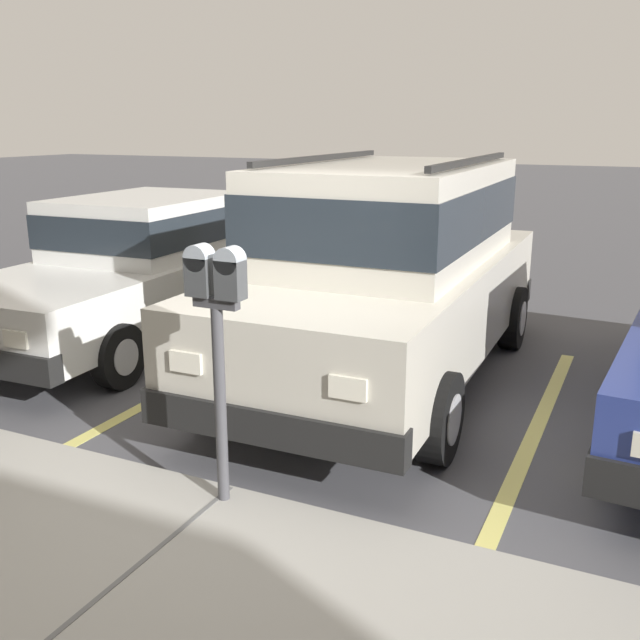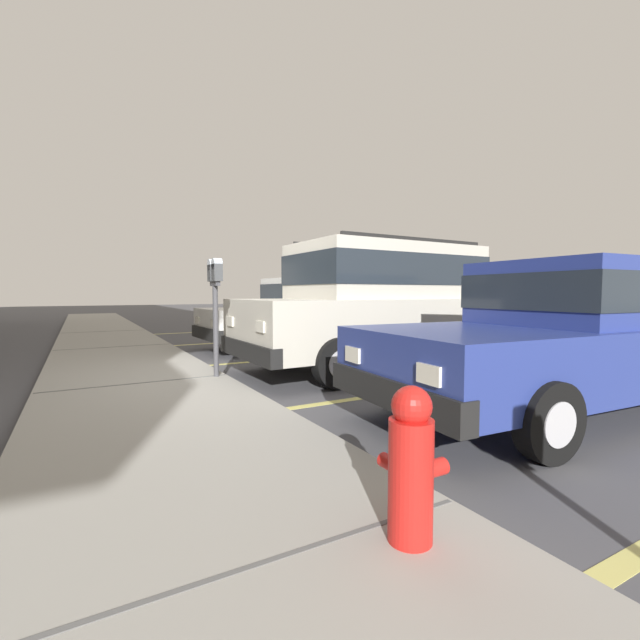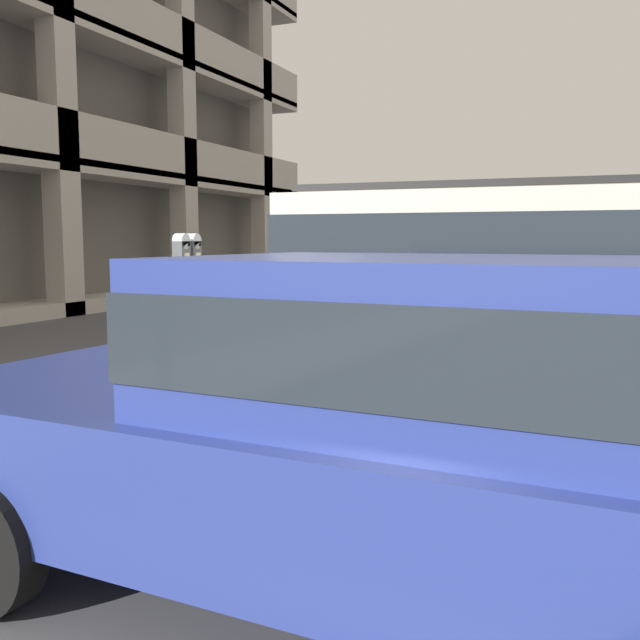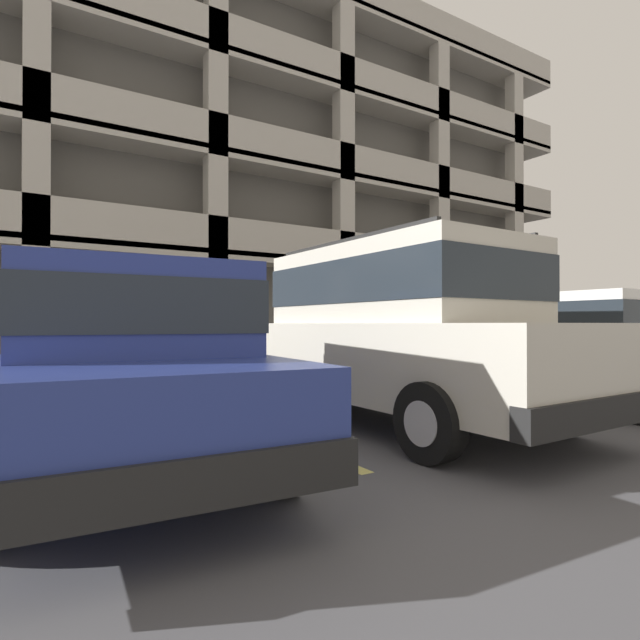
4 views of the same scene
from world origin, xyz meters
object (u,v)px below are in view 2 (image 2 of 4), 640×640
object	(u,v)px
dark_hatchback	(308,311)
red_sedan	(574,332)
parking_meter_near	(215,289)
fire_hydrant	(411,465)
silver_suv	(384,301)

from	to	relation	value
dark_hatchback	red_sedan	bearing A→B (deg)	177.84
parking_meter_near	fire_hydrant	xyz separation A→B (m)	(-4.14, 0.30, -0.81)
silver_suv	dark_hatchback	bearing A→B (deg)	-3.97
silver_suv	fire_hydrant	distance (m)	5.14
red_sedan	dark_hatchback	size ratio (longest dim) A/B	1.01
red_sedan	parking_meter_near	world-z (taller)	parking_meter_near
red_sedan	dark_hatchback	world-z (taller)	same
dark_hatchback	parking_meter_near	bearing A→B (deg)	133.16
dark_hatchback	parking_meter_near	size ratio (longest dim) A/B	2.93
parking_meter_near	dark_hatchback	bearing A→B (deg)	-44.79
red_sedan	parking_meter_near	size ratio (longest dim) A/B	2.97
fire_hydrant	parking_meter_near	bearing A→B (deg)	-4.11
dark_hatchback	parking_meter_near	xyz separation A→B (m)	(-2.93, 2.90, 0.45)
dark_hatchback	silver_suv	bearing A→B (deg)	174.83
parking_meter_near	fire_hydrant	size ratio (longest dim) A/B	2.21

